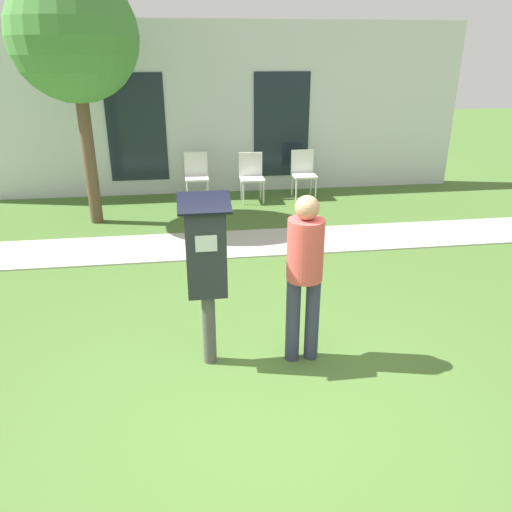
# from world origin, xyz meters

# --- Properties ---
(ground_plane) EXTENTS (40.00, 40.00, 0.00)m
(ground_plane) POSITION_xyz_m (0.00, 0.00, 0.00)
(ground_plane) COLOR #476B2D
(sidewalk) EXTENTS (12.00, 1.10, 0.02)m
(sidewalk) POSITION_xyz_m (0.00, 3.54, 0.01)
(sidewalk) COLOR #B7B2A8
(sidewalk) RESTS_ON ground
(building_facade) EXTENTS (10.00, 0.26, 3.20)m
(building_facade) POSITION_xyz_m (0.00, 6.64, 1.60)
(building_facade) COLOR silver
(building_facade) RESTS_ON ground
(parking_meter) EXTENTS (0.44, 0.31, 1.59)m
(parking_meter) POSITION_xyz_m (-0.38, 0.58, 1.02)
(parking_meter) COLOR #4C4C4C
(parking_meter) RESTS_ON ground
(person_standing) EXTENTS (0.32, 0.32, 1.58)m
(person_standing) POSITION_xyz_m (0.47, 0.51, 0.93)
(person_standing) COLOR #333851
(person_standing) RESTS_ON ground
(outdoor_chair_left) EXTENTS (0.44, 0.44, 0.90)m
(outdoor_chair_left) POSITION_xyz_m (-0.32, 6.02, 0.53)
(outdoor_chair_left) COLOR white
(outdoor_chair_left) RESTS_ON ground
(outdoor_chair_middle) EXTENTS (0.44, 0.44, 0.90)m
(outdoor_chair_middle) POSITION_xyz_m (0.71, 5.83, 0.53)
(outdoor_chair_middle) COLOR white
(outdoor_chair_middle) RESTS_ON ground
(outdoor_chair_right) EXTENTS (0.44, 0.44, 0.90)m
(outdoor_chair_right) POSITION_xyz_m (1.73, 5.95, 0.53)
(outdoor_chair_right) COLOR white
(outdoor_chair_right) RESTS_ON ground
(tree) EXTENTS (1.90, 1.90, 3.82)m
(tree) POSITION_xyz_m (-2.04, 4.91, 2.84)
(tree) COLOR brown
(tree) RESTS_ON ground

